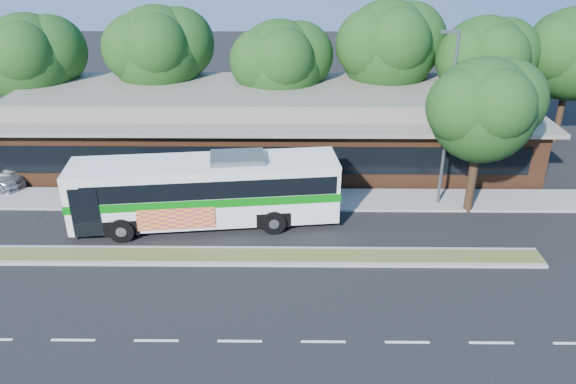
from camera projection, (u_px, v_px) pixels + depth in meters
The scene contains 12 objects.
ground at pixel (250, 265), 24.61m from camera, with size 120.00×120.00×0.00m, color black.
median_strip at pixel (251, 256), 25.12m from camera, with size 26.00×1.10×0.15m, color #4C5423.
sidewalk at pixel (258, 199), 30.36m from camera, with size 44.00×2.60×0.12m, color gray.
plaza_building at pixel (263, 124), 35.42m from camera, with size 33.20×11.20×4.45m.
lamp_post at pixel (448, 116), 27.83m from camera, with size 0.93×0.18×9.07m.
tree_bg_a at pixel (37, 57), 35.88m from camera, with size 6.47×5.80×8.63m.
tree_bg_b at pixel (164, 49), 36.60m from camera, with size 6.69×6.00×9.00m.
tree_bg_c at pixel (286, 62), 35.86m from camera, with size 6.24×5.60×8.26m.
tree_bg_d at pixel (395, 46), 36.35m from camera, with size 6.91×6.20×9.37m.
tree_bg_e at pixel (490, 60), 35.68m from camera, with size 6.47×5.80×8.50m.
transit_bus at pixel (207, 187), 27.20m from camera, with size 13.09×4.28×3.61m.
sidewalk_tree at pixel (490, 107), 27.01m from camera, with size 5.69×5.10×7.99m.
Camera 1 is at (1.89, -20.82, 13.48)m, focal length 35.00 mm.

